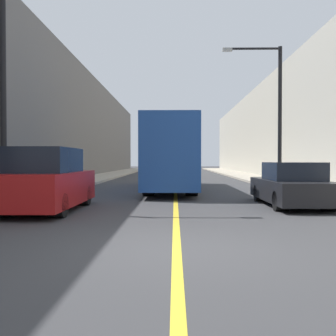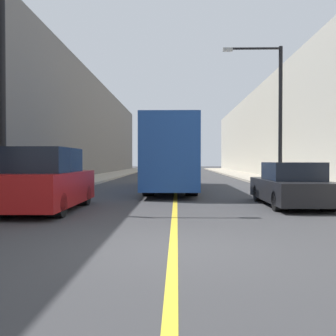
{
  "view_description": "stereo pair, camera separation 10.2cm",
  "coord_description": "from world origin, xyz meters",
  "px_view_note": "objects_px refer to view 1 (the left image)",
  "views": [
    {
      "loc": [
        -0.04,
        -6.88,
        1.56
      ],
      "look_at": [
        -0.34,
        10.68,
        1.22
      ],
      "focal_mm": 42.0,
      "sensor_mm": 36.0,
      "label": 1
    },
    {
      "loc": [
        0.07,
        -6.88,
        1.56
      ],
      "look_at": [
        -0.34,
        10.68,
        1.22
      ],
      "focal_mm": 42.0,
      "sensor_mm": 36.0,
      "label": 2
    }
  ],
  "objects_px": {
    "car_right_near": "(291,186)",
    "street_lamp_right": "(274,106)",
    "bus": "(171,155)",
    "parked_suv_left": "(46,182)",
    "street_lamp_left": "(13,77)"
  },
  "relations": [
    {
      "from": "car_right_near",
      "to": "street_lamp_right",
      "type": "xyz_separation_m",
      "value": [
        1.16,
        7.03,
        3.72
      ]
    },
    {
      "from": "bus",
      "to": "parked_suv_left",
      "type": "height_order",
      "value": "bus"
    },
    {
      "from": "bus",
      "to": "street_lamp_left",
      "type": "height_order",
      "value": "street_lamp_left"
    },
    {
      "from": "car_right_near",
      "to": "bus",
      "type": "bearing_deg",
      "value": 119.25
    },
    {
      "from": "bus",
      "to": "street_lamp_right",
      "type": "xyz_separation_m",
      "value": [
        5.36,
        -0.46,
        2.53
      ]
    },
    {
      "from": "car_right_near",
      "to": "street_lamp_left",
      "type": "distance_m",
      "value": 9.8
    },
    {
      "from": "street_lamp_left",
      "to": "street_lamp_right",
      "type": "bearing_deg",
      "value": 38.89
    },
    {
      "from": "bus",
      "to": "parked_suv_left",
      "type": "distance_m",
      "value": 9.79
    },
    {
      "from": "car_right_near",
      "to": "street_lamp_left",
      "type": "xyz_separation_m",
      "value": [
        -9.07,
        -1.22,
        3.51
      ]
    },
    {
      "from": "parked_suv_left",
      "to": "street_lamp_right",
      "type": "distance_m",
      "value": 12.96
    },
    {
      "from": "bus",
      "to": "parked_suv_left",
      "type": "relative_size",
      "value": 2.49
    },
    {
      "from": "street_lamp_left",
      "to": "street_lamp_right",
      "type": "relative_size",
      "value": 0.94
    },
    {
      "from": "parked_suv_left",
      "to": "street_lamp_right",
      "type": "bearing_deg",
      "value": 43.07
    },
    {
      "from": "street_lamp_left",
      "to": "street_lamp_right",
      "type": "height_order",
      "value": "street_lamp_right"
    },
    {
      "from": "bus",
      "to": "street_lamp_right",
      "type": "height_order",
      "value": "street_lamp_right"
    }
  ]
}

